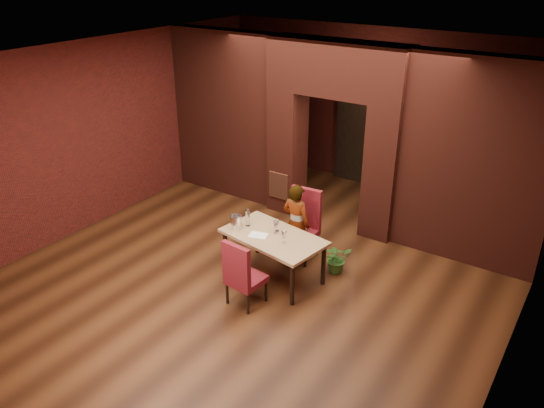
{
  "coord_description": "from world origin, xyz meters",
  "views": [
    {
      "loc": [
        3.96,
        -5.83,
        4.47
      ],
      "look_at": [
        0.05,
        0.0,
        1.12
      ],
      "focal_mm": 35.0,
      "sensor_mm": 36.0,
      "label": 1
    }
  ],
  "objects_px": {
    "water_bottle": "(248,217)",
    "wine_glass_b": "(276,227)",
    "chair_far": "(300,226)",
    "wine_glass_a": "(277,225)",
    "dining_table": "(273,256)",
    "person_seated": "(296,223)",
    "potted_plant": "(337,258)",
    "wine_bucket": "(236,222)",
    "chair_near": "(246,272)",
    "wine_glass_c": "(284,237)"
  },
  "relations": [
    {
      "from": "wine_glass_a",
      "to": "water_bottle",
      "type": "distance_m",
      "value": 0.47
    },
    {
      "from": "chair_far",
      "to": "water_bottle",
      "type": "bearing_deg",
      "value": -133.16
    },
    {
      "from": "wine_bucket",
      "to": "water_bottle",
      "type": "relative_size",
      "value": 0.73
    },
    {
      "from": "wine_glass_b",
      "to": "wine_glass_c",
      "type": "distance_m",
      "value": 0.31
    },
    {
      "from": "wine_glass_a",
      "to": "wine_glass_c",
      "type": "bearing_deg",
      "value": -40.81
    },
    {
      "from": "chair_near",
      "to": "water_bottle",
      "type": "height_order",
      "value": "chair_near"
    },
    {
      "from": "chair_far",
      "to": "wine_glass_c",
      "type": "xyz_separation_m",
      "value": [
        0.21,
        -0.8,
        0.23
      ]
    },
    {
      "from": "wine_bucket",
      "to": "dining_table",
      "type": "bearing_deg",
      "value": 11.06
    },
    {
      "from": "dining_table",
      "to": "wine_bucket",
      "type": "xyz_separation_m",
      "value": [
        -0.59,
        -0.12,
        0.46
      ]
    },
    {
      "from": "person_seated",
      "to": "wine_glass_b",
      "type": "relative_size",
      "value": 6.31
    },
    {
      "from": "wine_glass_b",
      "to": "person_seated",
      "type": "bearing_deg",
      "value": 85.73
    },
    {
      "from": "dining_table",
      "to": "potted_plant",
      "type": "distance_m",
      "value": 0.99
    },
    {
      "from": "wine_bucket",
      "to": "wine_glass_c",
      "type": "bearing_deg",
      "value": 1.33
    },
    {
      "from": "water_bottle",
      "to": "wine_glass_c",
      "type": "bearing_deg",
      "value": -10.8
    },
    {
      "from": "person_seated",
      "to": "wine_glass_a",
      "type": "xyz_separation_m",
      "value": [
        -0.06,
        -0.44,
        0.14
      ]
    },
    {
      "from": "dining_table",
      "to": "chair_near",
      "type": "height_order",
      "value": "chair_near"
    },
    {
      "from": "wine_glass_c",
      "to": "person_seated",
      "type": "bearing_deg",
      "value": 107.67
    },
    {
      "from": "dining_table",
      "to": "person_seated",
      "type": "xyz_separation_m",
      "value": [
        0.03,
        0.59,
        0.3
      ]
    },
    {
      "from": "dining_table",
      "to": "wine_glass_a",
      "type": "relative_size",
      "value": 8.23
    },
    {
      "from": "person_seated",
      "to": "water_bottle",
      "type": "distance_m",
      "value": 0.78
    },
    {
      "from": "wine_glass_b",
      "to": "chair_far",
      "type": "bearing_deg",
      "value": 86.0
    },
    {
      "from": "chair_far",
      "to": "wine_glass_b",
      "type": "distance_m",
      "value": 0.66
    },
    {
      "from": "wine_glass_c",
      "to": "wine_glass_a",
      "type": "bearing_deg",
      "value": 139.19
    },
    {
      "from": "wine_glass_b",
      "to": "wine_bucket",
      "type": "relative_size",
      "value": 1.01
    },
    {
      "from": "chair_near",
      "to": "person_seated",
      "type": "distance_m",
      "value": 1.36
    },
    {
      "from": "water_bottle",
      "to": "potted_plant",
      "type": "bearing_deg",
      "value": 26.33
    },
    {
      "from": "wine_bucket",
      "to": "chair_near",
      "type": "bearing_deg",
      "value": -44.54
    },
    {
      "from": "chair_far",
      "to": "wine_glass_c",
      "type": "bearing_deg",
      "value": -79.14
    },
    {
      "from": "wine_glass_a",
      "to": "person_seated",
      "type": "bearing_deg",
      "value": 81.79
    },
    {
      "from": "person_seated",
      "to": "chair_near",
      "type": "bearing_deg",
      "value": 93.82
    },
    {
      "from": "chair_far",
      "to": "wine_glass_a",
      "type": "relative_size",
      "value": 6.19
    },
    {
      "from": "dining_table",
      "to": "chair_far",
      "type": "xyz_separation_m",
      "value": [
        0.03,
        0.7,
        0.21
      ]
    },
    {
      "from": "chair_far",
      "to": "wine_glass_c",
      "type": "distance_m",
      "value": 0.86
    },
    {
      "from": "person_seated",
      "to": "water_bottle",
      "type": "relative_size",
      "value": 4.68
    },
    {
      "from": "person_seated",
      "to": "potted_plant",
      "type": "distance_m",
      "value": 0.83
    },
    {
      "from": "wine_glass_a",
      "to": "dining_table",
      "type": "bearing_deg",
      "value": -76.36
    },
    {
      "from": "potted_plant",
      "to": "chair_near",
      "type": "bearing_deg",
      "value": -115.75
    },
    {
      "from": "wine_glass_b",
      "to": "wine_glass_a",
      "type": "bearing_deg",
      "value": 111.69
    },
    {
      "from": "chair_far",
      "to": "wine_bucket",
      "type": "relative_size",
      "value": 5.48
    },
    {
      "from": "dining_table",
      "to": "person_seated",
      "type": "distance_m",
      "value": 0.67
    },
    {
      "from": "dining_table",
      "to": "wine_glass_c",
      "type": "height_order",
      "value": "wine_glass_c"
    },
    {
      "from": "chair_far",
      "to": "wine_glass_a",
      "type": "xyz_separation_m",
      "value": [
        -0.07,
        -0.55,
        0.23
      ]
    },
    {
      "from": "dining_table",
      "to": "wine_bucket",
      "type": "distance_m",
      "value": 0.76
    },
    {
      "from": "chair_far",
      "to": "potted_plant",
      "type": "height_order",
      "value": "chair_far"
    },
    {
      "from": "chair_near",
      "to": "person_seated",
      "type": "xyz_separation_m",
      "value": [
        -0.03,
        1.35,
        0.15
      ]
    },
    {
      "from": "dining_table",
      "to": "wine_glass_b",
      "type": "distance_m",
      "value": 0.46
    },
    {
      "from": "wine_glass_a",
      "to": "water_bottle",
      "type": "relative_size",
      "value": 0.65
    },
    {
      "from": "water_bottle",
      "to": "wine_glass_b",
      "type": "bearing_deg",
      "value": 4.51
    },
    {
      "from": "chair_near",
      "to": "water_bottle",
      "type": "xyz_separation_m",
      "value": [
        -0.55,
        0.8,
        0.34
      ]
    },
    {
      "from": "dining_table",
      "to": "water_bottle",
      "type": "xyz_separation_m",
      "value": [
        -0.49,
        0.04,
        0.49
      ]
    }
  ]
}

